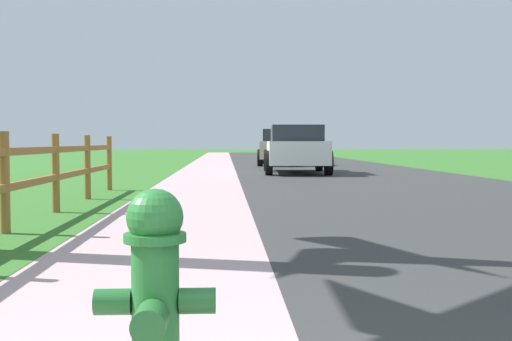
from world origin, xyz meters
TOP-DOWN VIEW (x-y plane):
  - ground_plane at (0.00, 25.00)m, footprint 120.00×120.00m
  - road_asphalt at (3.50, 27.00)m, footprint 7.00×66.00m
  - curb_concrete at (-3.00, 27.00)m, footprint 6.00×66.00m
  - grass_verge at (-4.50, 27.00)m, footprint 5.00×66.00m
  - fire_hydrant at (-0.65, 1.54)m, footprint 0.48×0.41m
  - rail_fence at (-2.79, 6.12)m, footprint 0.11×12.79m
  - parked_suv_white at (1.94, 19.72)m, footprint 2.21×4.78m
  - parked_car_beige at (2.10, 27.04)m, footprint 2.27×4.86m

SIDE VIEW (x-z plane):
  - ground_plane at x=0.00m, z-range 0.00..0.00m
  - road_asphalt at x=3.50m, z-range 0.00..0.01m
  - curb_concrete at x=-3.00m, z-range 0.00..0.01m
  - grass_verge at x=-4.50m, z-range 0.00..0.01m
  - fire_hydrant at x=-0.65m, z-range 0.02..0.85m
  - rail_fence at x=-2.79m, z-range 0.09..1.22m
  - parked_suv_white at x=1.94m, z-range 0.02..1.57m
  - parked_car_beige at x=2.10m, z-range 0.02..1.59m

